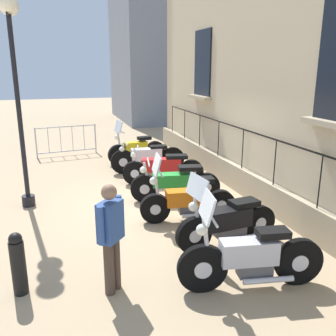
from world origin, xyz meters
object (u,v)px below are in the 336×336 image
Objects in this scene: motorcycle_silver at (250,258)px; bollard at (18,263)px; crowd_barrier at (67,140)px; pedestrian_standing at (111,233)px; motorcycle_white at (148,157)px; motorcycle_green at (175,184)px; motorcycle_red at (163,169)px; motorcycle_black at (227,222)px; motorcycle_orange at (187,201)px; motorcycle_yellow at (136,150)px; lamppost at (11,41)px.

bollard is at bearing -15.00° from motorcycle_silver.
crowd_barrier is 1.33× the size of pedestrian_standing.
motorcycle_green reaches higher than motorcycle_white.
motorcycle_red is 1.33m from motorcycle_green.
motorcycle_black is at bearing 91.79° from motorcycle_white.
motorcycle_silver is (0.26, 1.25, 0.03)m from motorcycle_black.
motorcycle_white is at bearing -88.21° from motorcycle_black.
motorcycle_orange is 3.48m from bollard.
motorcycle_red reaches higher than bollard.
pedestrian_standing reaches higher than motorcycle_yellow.
pedestrian_standing reaches higher than motorcycle_silver.
motorcycle_orange is (0.12, 3.69, -0.02)m from motorcycle_white.
motorcycle_silver is (0.22, 4.96, 0.05)m from motorcycle_red.
lamppost reaches higher than motorcycle_red.
crowd_barrier is at bearing -67.98° from motorcycle_green.
motorcycle_red is 2.49m from motorcycle_orange.
crowd_barrier is at bearing -72.62° from motorcycle_orange.
motorcycle_red is 4.62m from lamppost.
pedestrian_standing is (1.95, 5.67, 0.43)m from motorcycle_white.
pedestrian_standing is (-1.30, 3.81, -2.66)m from lamppost.
lamppost reaches higher than motorcycle_silver.
motorcycle_black is at bearing 93.37° from motorcycle_green.
motorcycle_green is 1.16m from motorcycle_orange.
motorcycle_silver is 1.95m from pedestrian_standing.
motorcycle_orange is 1.27m from motorcycle_black.
crowd_barrier is 8.59m from pedestrian_standing.
motorcycle_silver is at bearing 88.05° from motorcycle_green.
motorcycle_white is at bearing -91.02° from motorcycle_silver.
crowd_barrier is at bearing -88.39° from pedestrian_standing.
motorcycle_orange is 2.49m from motorcycle_silver.
motorcycle_silver is at bearing 126.03° from lamppost.
lamppost reaches higher than pedestrian_standing.
crowd_barrier is 2.28× the size of bollard.
motorcycle_white is 0.50× the size of lamppost.
motorcycle_red is at bearing -128.44° from bollard.
crowd_barrier is (2.19, -2.91, 0.12)m from motorcycle_white.
motorcycle_silver is 1.01× the size of crowd_barrier.
pedestrian_standing is (1.86, 6.84, 0.44)m from motorcycle_yellow.
motorcycle_red is (-0.11, 1.21, -0.03)m from motorcycle_white.
motorcycle_black is at bearing -101.92° from motorcycle_silver.
motorcycle_green is 1.33× the size of pedestrian_standing.
lamppost is at bearing -41.99° from motorcycle_black.
pedestrian_standing reaches higher than motorcycle_white.
bollard is at bearing 28.63° from motorcycle_orange.
motorcycle_yellow is 7.35m from motorcycle_silver.
motorcycle_yellow reaches higher than motorcycle_black.
motorcycle_green is at bearing -86.63° from motorcycle_black.
bollard is (-0.07, 3.49, -3.07)m from lamppost.
motorcycle_red is 1.03× the size of crowd_barrier.
motorcycle_silver is at bearing 165.00° from bollard.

